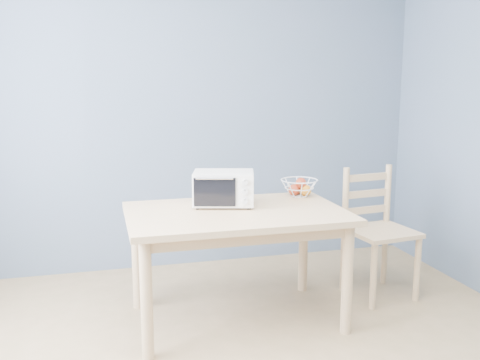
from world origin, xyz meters
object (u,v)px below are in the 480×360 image
object	(u,v)px
toaster_oven	(221,188)
fruit_basket	(299,187)
dining_chair	(377,233)
dining_table	(236,226)

from	to	relation	value
toaster_oven	fruit_basket	xyz separation A→B (m)	(0.62, 0.15, -0.05)
fruit_basket	dining_chair	distance (m)	0.68
fruit_basket	toaster_oven	bearing A→B (deg)	-166.13
dining_table	toaster_oven	world-z (taller)	toaster_oven
toaster_oven	fruit_basket	bearing A→B (deg)	28.98
dining_table	dining_chair	world-z (taller)	dining_chair
toaster_oven	dining_chair	size ratio (longest dim) A/B	0.48
toaster_oven	dining_chair	bearing A→B (deg)	15.94
fruit_basket	dining_chair	bearing A→B (deg)	-13.31
toaster_oven	fruit_basket	distance (m)	0.64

